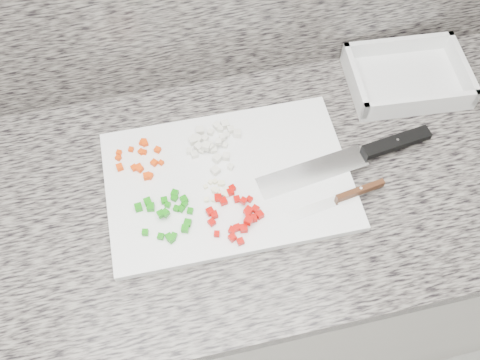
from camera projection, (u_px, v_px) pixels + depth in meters
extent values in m
cube|color=silver|center=(201.00, 276.00, 1.49)|extent=(3.92, 0.62, 0.86)
cube|color=slate|center=(187.00, 201.00, 1.11)|extent=(3.96, 0.64, 0.04)
cube|color=white|center=(228.00, 181.00, 1.10)|extent=(0.50, 0.34, 0.02)
cube|color=#DF3B04|center=(119.00, 153.00, 1.12)|extent=(0.01, 0.01, 0.01)
cube|color=#DF3B04|center=(141.00, 152.00, 1.12)|extent=(0.02, 0.02, 0.01)
cube|color=#DF3B04|center=(147.00, 176.00, 1.09)|extent=(0.01, 0.01, 0.01)
cube|color=#DF3B04|center=(140.00, 169.00, 1.09)|extent=(0.02, 0.02, 0.01)
cube|color=#DF3B04|center=(134.00, 168.00, 1.10)|extent=(0.02, 0.02, 0.01)
cube|color=#DF3B04|center=(154.00, 163.00, 1.10)|extent=(0.02, 0.02, 0.01)
cube|color=#DF3B04|center=(149.00, 176.00, 1.09)|extent=(0.02, 0.02, 0.01)
cube|color=#DF3B04|center=(120.00, 167.00, 1.10)|extent=(0.01, 0.01, 0.01)
cube|color=#DF3B04|center=(118.00, 158.00, 1.11)|extent=(0.01, 0.01, 0.01)
cube|color=#DF3B04|center=(144.00, 142.00, 1.13)|extent=(0.01, 0.01, 0.01)
cube|color=#DF3B04|center=(139.00, 167.00, 1.10)|extent=(0.01, 0.01, 0.01)
cube|color=#DF3B04|center=(144.00, 152.00, 1.12)|extent=(0.01, 0.01, 0.01)
cube|color=#DF3B04|center=(142.00, 143.00, 1.13)|extent=(0.01, 0.01, 0.01)
cube|color=#DF3B04|center=(161.00, 163.00, 1.10)|extent=(0.01, 0.01, 0.01)
cube|color=#DF3B04|center=(131.00, 149.00, 1.12)|extent=(0.01, 0.01, 0.01)
cube|color=#DF3B04|center=(158.00, 150.00, 1.12)|extent=(0.02, 0.02, 0.01)
cube|color=#DF3B04|center=(145.00, 143.00, 1.13)|extent=(0.01, 0.01, 0.01)
cube|color=silver|center=(215.00, 170.00, 1.09)|extent=(0.02, 0.02, 0.01)
cube|color=silver|center=(237.00, 133.00, 1.14)|extent=(0.02, 0.02, 0.01)
cube|color=silver|center=(231.00, 167.00, 1.10)|extent=(0.02, 0.02, 0.01)
cube|color=silver|center=(194.00, 154.00, 1.11)|extent=(0.01, 0.01, 0.01)
cube|color=silver|center=(222.00, 137.00, 1.12)|extent=(0.01, 0.01, 0.01)
cube|color=silver|center=(202.00, 151.00, 1.12)|extent=(0.02, 0.02, 0.01)
cube|color=silver|center=(220.00, 129.00, 1.15)|extent=(0.01, 0.01, 0.01)
cube|color=silver|center=(217.00, 158.00, 1.11)|extent=(0.02, 0.02, 0.01)
cube|color=silver|center=(210.00, 145.00, 1.12)|extent=(0.02, 0.02, 0.01)
cube|color=silver|center=(218.00, 142.00, 1.12)|extent=(0.01, 0.01, 0.01)
cube|color=silver|center=(190.00, 151.00, 1.12)|extent=(0.01, 0.01, 0.01)
cube|color=silver|center=(199.00, 147.00, 1.12)|extent=(0.02, 0.02, 0.01)
cube|color=silver|center=(211.00, 132.00, 1.14)|extent=(0.02, 0.02, 0.01)
cube|color=silver|center=(231.00, 129.00, 1.14)|extent=(0.01, 0.01, 0.01)
cube|color=silver|center=(193.00, 141.00, 1.13)|extent=(0.02, 0.02, 0.01)
cube|color=silver|center=(206.00, 146.00, 1.11)|extent=(0.02, 0.02, 0.01)
cube|color=silver|center=(225.00, 145.00, 1.13)|extent=(0.01, 0.01, 0.01)
cube|color=silver|center=(210.00, 146.00, 1.11)|extent=(0.02, 0.02, 0.01)
cube|color=silver|center=(214.00, 150.00, 1.12)|extent=(0.01, 0.01, 0.01)
cube|color=silver|center=(195.00, 139.00, 1.13)|extent=(0.02, 0.02, 0.01)
cube|color=silver|center=(226.00, 156.00, 1.11)|extent=(0.02, 0.02, 0.01)
cube|color=silver|center=(217.00, 159.00, 1.11)|extent=(0.02, 0.02, 0.01)
cube|color=silver|center=(205.00, 139.00, 1.13)|extent=(0.02, 0.02, 0.01)
cube|color=silver|center=(198.00, 139.00, 1.13)|extent=(0.02, 0.02, 0.01)
cube|color=silver|center=(225.00, 125.00, 1.15)|extent=(0.02, 0.02, 0.02)
cube|color=silver|center=(200.00, 130.00, 1.14)|extent=(0.02, 0.02, 0.01)
cube|color=silver|center=(226.00, 135.00, 1.14)|extent=(0.02, 0.02, 0.01)
cube|color=silver|center=(217.00, 126.00, 1.15)|extent=(0.02, 0.02, 0.01)
cube|color=#127C0B|center=(164.00, 200.00, 1.06)|extent=(0.01, 0.01, 0.01)
cube|color=#127C0B|center=(175.00, 198.00, 1.06)|extent=(0.02, 0.02, 0.01)
cube|color=#127C0B|center=(190.00, 211.00, 1.05)|extent=(0.01, 0.01, 0.01)
cube|color=#127C0B|center=(151.00, 207.00, 1.05)|extent=(0.02, 0.02, 0.01)
cube|color=#127C0B|center=(184.00, 199.00, 1.06)|extent=(0.02, 0.02, 0.01)
cube|color=#127C0B|center=(181.00, 209.00, 1.05)|extent=(0.02, 0.02, 0.01)
cube|color=#127C0B|center=(171.00, 239.00, 1.02)|extent=(0.02, 0.02, 0.01)
cube|color=#127C0B|center=(169.00, 237.00, 1.02)|extent=(0.02, 0.02, 0.01)
cube|color=#127C0B|center=(139.00, 207.00, 1.05)|extent=(0.02, 0.02, 0.01)
cube|color=#127C0B|center=(174.00, 236.00, 1.02)|extent=(0.01, 0.01, 0.01)
cube|color=#127C0B|center=(165.00, 213.00, 1.03)|extent=(0.02, 0.02, 0.01)
cube|color=#127C0B|center=(188.00, 223.00, 1.03)|extent=(0.02, 0.02, 0.01)
cube|color=#127C0B|center=(184.00, 204.00, 1.05)|extent=(0.02, 0.02, 0.01)
cube|color=#127C0B|center=(175.00, 193.00, 1.07)|extent=(0.02, 0.02, 0.01)
cube|color=#127C0B|center=(185.00, 229.00, 1.03)|extent=(0.02, 0.02, 0.01)
cube|color=#127C0B|center=(148.00, 202.00, 1.06)|extent=(0.02, 0.02, 0.01)
cube|color=#127C0B|center=(145.00, 232.00, 1.02)|extent=(0.01, 0.01, 0.01)
cube|color=#127C0B|center=(161.00, 214.00, 1.03)|extent=(0.02, 0.02, 0.01)
cube|color=#127C0B|center=(161.00, 236.00, 1.02)|extent=(0.02, 0.02, 0.01)
cube|color=#127C0B|center=(176.00, 208.00, 1.05)|extent=(0.01, 0.01, 0.01)
cube|color=#127C0B|center=(168.00, 205.00, 1.05)|extent=(0.01, 0.01, 0.01)
cube|color=#B60702|center=(237.00, 199.00, 1.06)|extent=(0.01, 0.01, 0.01)
cube|color=#B60702|center=(248.00, 211.00, 1.04)|extent=(0.02, 0.02, 0.01)
cube|color=#B60702|center=(223.00, 201.00, 1.06)|extent=(0.02, 0.02, 0.01)
cube|color=#B60702|center=(240.00, 241.00, 1.01)|extent=(0.01, 0.01, 0.01)
cube|color=#B60702|center=(249.00, 220.00, 1.02)|extent=(0.02, 0.02, 0.01)
cube|color=#B60702|center=(232.00, 238.00, 1.02)|extent=(0.02, 0.02, 0.01)
cube|color=#B60702|center=(231.00, 192.00, 1.07)|extent=(0.01, 0.01, 0.01)
cube|color=#B60702|center=(210.00, 212.00, 1.04)|extent=(0.02, 0.02, 0.01)
cube|color=#B60702|center=(244.00, 201.00, 1.05)|extent=(0.02, 0.02, 0.01)
cube|color=#B60702|center=(247.00, 213.00, 1.03)|extent=(0.01, 0.01, 0.01)
cube|color=#B60702|center=(255.00, 209.00, 1.05)|extent=(0.02, 0.02, 0.01)
cube|color=#B60702|center=(218.00, 198.00, 1.06)|extent=(0.02, 0.02, 0.01)
cube|color=#B60702|center=(260.00, 215.00, 1.04)|extent=(0.02, 0.02, 0.01)
cube|color=#B60702|center=(253.00, 218.00, 1.04)|extent=(0.01, 0.01, 0.01)
cube|color=#B60702|center=(244.00, 228.00, 1.03)|extent=(0.02, 0.02, 0.01)
cube|color=#B60702|center=(217.00, 234.00, 1.02)|extent=(0.01, 0.01, 0.01)
cube|color=#B60702|center=(212.00, 222.00, 1.03)|extent=(0.02, 0.02, 0.01)
cube|color=#B60702|center=(237.00, 228.00, 1.03)|extent=(0.01, 0.01, 0.01)
cube|color=#B60702|center=(232.00, 230.00, 1.02)|extent=(0.02, 0.02, 0.01)
cube|color=#B60702|center=(232.00, 188.00, 1.07)|extent=(0.01, 0.01, 0.01)
cube|color=#B60702|center=(250.00, 199.00, 1.06)|extent=(0.02, 0.02, 0.01)
cube|color=#B60702|center=(214.00, 215.00, 1.04)|extent=(0.01, 0.01, 0.01)
cube|color=beige|center=(227.00, 189.00, 1.07)|extent=(0.01, 0.01, 0.01)
cube|color=beige|center=(221.00, 194.00, 1.07)|extent=(0.01, 0.01, 0.01)
cube|color=beige|center=(214.00, 190.00, 1.07)|extent=(0.01, 0.01, 0.01)
cube|color=beige|center=(206.00, 187.00, 1.08)|extent=(0.01, 0.01, 0.01)
cube|color=beige|center=(216.00, 191.00, 1.07)|extent=(0.01, 0.01, 0.01)
cube|color=beige|center=(226.00, 195.00, 1.07)|extent=(0.01, 0.01, 0.01)
cube|color=beige|center=(226.00, 192.00, 1.07)|extent=(0.01, 0.01, 0.01)
cube|color=beige|center=(210.00, 182.00, 1.08)|extent=(0.01, 0.01, 0.01)
cube|color=beige|center=(223.00, 183.00, 1.08)|extent=(0.01, 0.01, 0.01)
cube|color=beige|center=(215.00, 181.00, 1.08)|extent=(0.01, 0.01, 0.01)
cube|color=beige|center=(221.00, 183.00, 1.08)|extent=(0.01, 0.01, 0.01)
cube|color=beige|center=(214.00, 199.00, 1.06)|extent=(0.01, 0.01, 0.01)
cube|color=beige|center=(225.00, 194.00, 1.07)|extent=(0.01, 0.01, 0.01)
cube|color=beige|center=(207.00, 200.00, 1.06)|extent=(0.01, 0.01, 0.01)
cube|color=silver|center=(313.00, 172.00, 1.10)|extent=(0.24, 0.08, 0.00)
cube|color=black|center=(397.00, 142.00, 1.13)|extent=(0.16, 0.05, 0.02)
cylinder|color=silver|center=(398.00, 140.00, 1.12)|extent=(0.01, 0.01, 0.00)
cube|color=silver|center=(312.00, 209.00, 1.05)|extent=(0.11, 0.04, 0.00)
cube|color=#452411|center=(360.00, 191.00, 1.07)|extent=(0.11, 0.03, 0.02)
cylinder|color=silver|center=(361.00, 188.00, 1.06)|extent=(0.01, 0.01, 0.00)
cube|color=silver|center=(405.00, 82.00, 1.23)|extent=(0.28, 0.21, 0.01)
cube|color=silver|center=(397.00, 45.00, 1.25)|extent=(0.26, 0.03, 0.04)
cube|color=silver|center=(421.00, 104.00, 1.17)|extent=(0.26, 0.03, 0.04)
cube|color=silver|center=(462.00, 68.00, 1.22)|extent=(0.03, 0.19, 0.04)
cube|color=silver|center=(355.00, 80.00, 1.20)|extent=(0.03, 0.19, 0.04)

